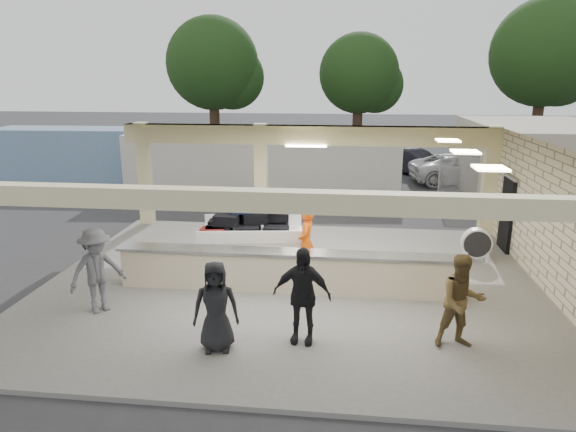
# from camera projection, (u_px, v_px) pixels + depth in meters

# --- Properties ---
(ground) EXTENTS (120.00, 120.00, 0.00)m
(ground) POSITION_uv_depth(u_px,v_px,m) (290.00, 286.00, 12.71)
(ground) COLOR #2D2D30
(ground) RESTS_ON ground
(pavilion) EXTENTS (12.01, 10.00, 3.55)m
(pavilion) POSITION_uv_depth(u_px,v_px,m) (302.00, 227.00, 12.97)
(pavilion) COLOR slate
(pavilion) RESTS_ON ground
(baggage_counter) EXTENTS (8.20, 0.58, 0.98)m
(baggage_counter) POSITION_uv_depth(u_px,v_px,m) (288.00, 271.00, 12.08)
(baggage_counter) COLOR beige
(baggage_counter) RESTS_ON pavilion
(luggage_cart) EXTENTS (3.00, 2.08, 1.63)m
(luggage_cart) POSITION_uv_depth(u_px,v_px,m) (249.00, 229.00, 14.08)
(luggage_cart) COLOR white
(luggage_cart) RESTS_ON pavilion
(drum_fan) EXTENTS (0.83, 0.45, 0.91)m
(drum_fan) POSITION_uv_depth(u_px,v_px,m) (476.00, 243.00, 14.09)
(drum_fan) COLOR white
(drum_fan) RESTS_ON pavilion
(baggage_handler) EXTENTS (0.37, 0.65, 1.75)m
(baggage_handler) POSITION_uv_depth(u_px,v_px,m) (306.00, 242.00, 12.96)
(baggage_handler) COLOR #F3580C
(baggage_handler) RESTS_ON pavilion
(passenger_a) EXTENTS (0.93, 0.53, 1.81)m
(passenger_a) POSITION_uv_depth(u_px,v_px,m) (462.00, 302.00, 9.46)
(passenger_a) COLOR brown
(passenger_a) RESTS_ON pavilion
(passenger_b) EXTENTS (1.14, 0.50, 1.89)m
(passenger_b) POSITION_uv_depth(u_px,v_px,m) (302.00, 295.00, 9.65)
(passenger_b) COLOR black
(passenger_b) RESTS_ON pavilion
(passenger_c) EXTENTS (1.12, 1.18, 1.87)m
(passenger_c) POSITION_uv_depth(u_px,v_px,m) (97.00, 271.00, 10.90)
(passenger_c) COLOR #525257
(passenger_c) RESTS_ON pavilion
(passenger_d) EXTENTS (0.89, 0.50, 1.72)m
(passenger_d) POSITION_uv_depth(u_px,v_px,m) (216.00, 306.00, 9.38)
(passenger_d) COLOR black
(passenger_d) RESTS_ON pavilion
(car_white_a) EXTENTS (5.31, 3.10, 1.43)m
(car_white_a) POSITION_uv_depth(u_px,v_px,m) (465.00, 169.00, 24.56)
(car_white_a) COLOR silver
(car_white_a) RESTS_ON ground
(car_white_b) EXTENTS (5.31, 3.46, 1.57)m
(car_white_b) POSITION_uv_depth(u_px,v_px,m) (576.00, 167.00, 24.83)
(car_white_b) COLOR silver
(car_white_b) RESTS_ON ground
(car_dark) EXTENTS (3.85, 3.77, 1.33)m
(car_dark) POSITION_uv_depth(u_px,v_px,m) (414.00, 162.00, 26.93)
(car_dark) COLOR black
(car_dark) RESTS_ON ground
(container_white) EXTENTS (12.12, 3.43, 2.59)m
(container_white) POSITION_uv_depth(u_px,v_px,m) (263.00, 162.00, 22.94)
(container_white) COLOR beige
(container_white) RESTS_ON ground
(container_blue) EXTENTS (10.15, 2.84, 2.61)m
(container_blue) POSITION_uv_depth(u_px,v_px,m) (100.00, 156.00, 24.76)
(container_blue) COLOR #7793BF
(container_blue) RESTS_ON ground
(tree_left) EXTENTS (6.60, 6.30, 9.00)m
(tree_left) POSITION_uv_depth(u_px,v_px,m) (218.00, 67.00, 35.23)
(tree_left) COLOR #382619
(tree_left) RESTS_ON ground
(tree_mid) EXTENTS (6.00, 5.60, 8.00)m
(tree_mid) POSITION_uv_depth(u_px,v_px,m) (363.00, 77.00, 36.22)
(tree_mid) COLOR #382619
(tree_mid) RESTS_ON ground
(tree_right) EXTENTS (7.20, 7.00, 10.00)m
(tree_right) POSITION_uv_depth(u_px,v_px,m) (549.00, 57.00, 33.61)
(tree_right) COLOR #382619
(tree_right) RESTS_ON ground
(adjacent_building) EXTENTS (6.00, 8.00, 3.20)m
(adjacent_building) POSITION_uv_depth(u_px,v_px,m) (549.00, 163.00, 20.83)
(adjacent_building) COLOR #C0B398
(adjacent_building) RESTS_ON ground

